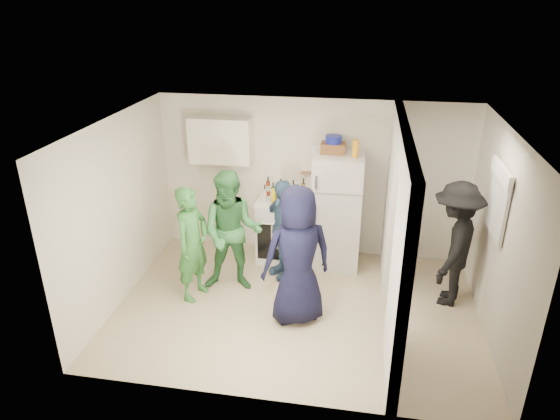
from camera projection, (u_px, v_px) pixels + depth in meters
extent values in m
plane|color=tan|center=(296.00, 308.00, 6.75)|extent=(4.80, 4.80, 0.00)
plane|color=silver|center=(313.00, 178.00, 7.78)|extent=(4.80, 0.00, 4.80)
plane|color=silver|center=(273.00, 300.00, 4.71)|extent=(4.80, 0.00, 4.80)
plane|color=silver|center=(119.00, 211.00, 6.61)|extent=(0.00, 3.40, 3.40)
plane|color=silver|center=(499.00, 239.00, 5.87)|extent=(0.00, 3.40, 3.40)
plane|color=white|center=(299.00, 126.00, 5.74)|extent=(4.80, 4.80, 0.00)
cube|color=silver|center=(392.00, 198.00, 7.05)|extent=(0.12, 1.20, 2.50)
cube|color=silver|center=(400.00, 278.00, 5.07)|extent=(0.12, 1.20, 2.50)
cube|color=silver|center=(404.00, 148.00, 5.64)|extent=(0.12, 1.00, 0.40)
cube|color=white|center=(284.00, 229.00, 7.84)|extent=(0.83, 0.69, 0.99)
cube|color=silver|center=(221.00, 140.00, 7.59)|extent=(0.95, 0.34, 0.70)
cube|color=silver|center=(337.00, 211.00, 7.54)|extent=(0.73, 0.71, 1.77)
cube|color=brown|center=(333.00, 148.00, 7.21)|extent=(0.35, 0.25, 0.15)
cylinder|color=navy|center=(334.00, 139.00, 7.16)|extent=(0.24, 0.24, 0.11)
cylinder|color=#F9A314|center=(355.00, 149.00, 7.00)|extent=(0.09, 0.09, 0.25)
cylinder|color=white|center=(316.00, 151.00, 7.57)|extent=(0.22, 0.02, 0.22)
cube|color=olive|center=(312.00, 173.00, 7.69)|extent=(0.35, 0.08, 0.03)
cube|color=black|center=(500.00, 201.00, 5.90)|extent=(0.03, 0.70, 0.80)
cube|color=white|center=(498.00, 201.00, 5.90)|extent=(0.04, 0.76, 0.86)
cube|color=white|center=(501.00, 173.00, 5.76)|extent=(0.04, 0.82, 0.18)
cylinder|color=yellow|center=(274.00, 197.00, 7.41)|extent=(0.09, 0.09, 0.25)
cylinder|color=red|center=(297.00, 202.00, 7.41)|extent=(0.09, 0.09, 0.12)
imported|color=#34752E|center=(192.00, 244.00, 6.70)|extent=(0.54, 0.68, 1.62)
imported|color=#337438|center=(232.00, 232.00, 6.86)|extent=(0.92, 0.76, 1.76)
imported|color=#3A5A80|center=(283.00, 229.00, 7.23)|extent=(0.87, 0.91, 1.52)
imported|color=black|center=(297.00, 256.00, 6.18)|extent=(1.06, 0.91, 1.83)
imported|color=black|center=(454.00, 244.00, 6.57)|extent=(0.98, 1.27, 1.74)
cylinder|color=maroon|center=(268.00, 186.00, 7.75)|extent=(0.07, 0.07, 0.31)
cylinder|color=#1B5221|center=(273.00, 192.00, 7.53)|extent=(0.07, 0.07, 0.31)
cylinder|color=silver|center=(281.00, 188.00, 7.72)|extent=(0.08, 0.08, 0.29)
cylinder|color=#612711|center=(285.00, 194.00, 7.53)|extent=(0.07, 0.07, 0.27)
cylinder|color=#8B989A|center=(293.00, 188.00, 7.72)|extent=(0.07, 0.07, 0.27)
cylinder|color=#14391C|center=(298.00, 193.00, 7.57)|extent=(0.07, 0.07, 0.26)
cylinder|color=brown|center=(303.00, 188.00, 7.65)|extent=(0.06, 0.06, 0.32)
cylinder|color=silver|center=(265.00, 193.00, 7.53)|extent=(0.06, 0.06, 0.27)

